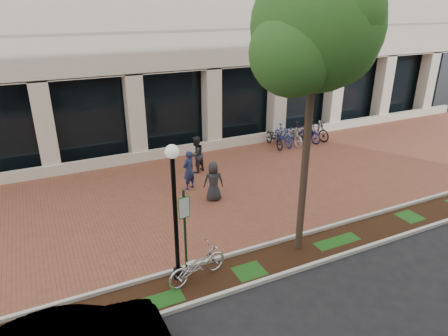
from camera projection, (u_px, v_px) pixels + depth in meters
name	position (u px, v px, depth m)	size (l,w,h in m)	color
ground	(217.00, 189.00, 16.61)	(120.00, 120.00, 0.00)	black
brick_plaza	(217.00, 189.00, 16.61)	(40.00, 9.00, 0.01)	brown
planting_strip	(288.00, 256.00, 12.24)	(40.00, 1.50, 0.01)	black
curb_plaza_side	(275.00, 242.00, 12.84)	(40.00, 0.12, 0.12)	beige
curb_street_side	(303.00, 268.00, 11.60)	(40.00, 0.12, 0.12)	beige
parking_sign	(185.00, 225.00, 10.64)	(0.34, 0.07, 2.74)	#143718
lamppost	(175.00, 207.00, 10.41)	(0.36, 0.36, 3.99)	black
street_tree	(317.00, 35.00, 10.25)	(4.06, 3.39, 8.34)	#4C392B
locked_bicycle	(197.00, 264.00, 11.04)	(0.65, 1.87, 0.98)	silver
pedestrian_left	(189.00, 170.00, 16.37)	(0.61, 0.40, 1.67)	navy
pedestrian_mid	(196.00, 155.00, 18.00)	(0.83, 0.64, 1.70)	#26252A
pedestrian_right	(214.00, 181.00, 15.44)	(0.77, 0.50, 1.58)	#242428
bollard	(319.00, 128.00, 23.12)	(0.12, 0.12, 0.93)	#BCBCC1
bike_rack_cluster	(295.00, 134.00, 21.89)	(3.61, 2.03, 1.15)	black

